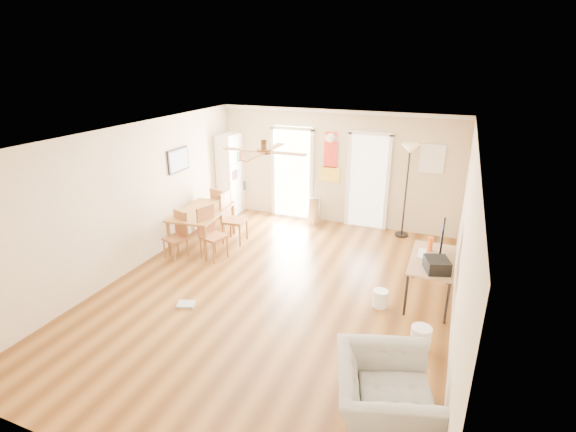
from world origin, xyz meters
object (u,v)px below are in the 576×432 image
at_px(printer, 437,265).
at_px(armchair, 385,398).
at_px(dining_chair_right_a, 235,218).
at_px(dining_chair_far, 223,208).
at_px(wastebasket_a, 380,298).
at_px(trash_can, 314,210).
at_px(dining_chair_right_b, 213,234).
at_px(dining_table, 203,227).
at_px(computer_desk, 430,279).
at_px(wastebasket_b, 421,338).
at_px(torchiere_lamp, 406,191).
at_px(dining_chair_near, 175,236).
at_px(bookshelf, 232,174).

height_order(printer, armchair, printer).
xyz_separation_m(dining_chair_right_a, dining_chair_far, (-0.63, 0.61, -0.06)).
xyz_separation_m(dining_chair_right_a, wastebasket_a, (3.30, -1.36, -0.39)).
distance_m(trash_can, wastebasket_a, 3.61).
relative_size(dining_chair_right_b, wastebasket_a, 3.67).
xyz_separation_m(dining_table, printer, (4.60, -0.87, 0.43)).
bearing_deg(dining_table, computer_desk, -6.09).
bearing_deg(trash_can, dining_chair_far, -152.09).
bearing_deg(wastebasket_b, trash_can, 126.44).
bearing_deg(torchiere_lamp, computer_desk, -73.07).
height_order(dining_chair_near, trash_can, dining_chair_near).
relative_size(wastebasket_a, wastebasket_b, 0.88).
bearing_deg(computer_desk, wastebasket_b, -89.46).
distance_m(printer, wastebasket_b, 1.15).
bearing_deg(printer, wastebasket_b, -113.39).
relative_size(dining_table, armchair, 1.30).
xyz_separation_m(dining_table, wastebasket_a, (3.85, -1.00, -0.23)).
bearing_deg(armchair, wastebasket_a, -5.44).
bearing_deg(printer, armchair, -116.32).
height_order(dining_chair_right_a, dining_chair_right_b, dining_chair_right_a).
distance_m(bookshelf, torchiere_lamp, 4.15).
height_order(dining_chair_right_a, trash_can, dining_chair_right_a).
relative_size(dining_table, dining_chair_right_a, 1.39).
distance_m(bookshelf, dining_chair_near, 2.78).
relative_size(dining_chair_near, computer_desk, 0.68).
height_order(dining_chair_near, wastebasket_b, dining_chair_near).
bearing_deg(wastebasket_b, dining_chair_near, 167.05).
bearing_deg(wastebasket_b, wastebasket_a, 130.13).
bearing_deg(wastebasket_a, dining_chair_near, 176.22).
relative_size(dining_chair_far, computer_desk, 0.71).
xyz_separation_m(dining_chair_near, torchiere_lamp, (3.92, 2.74, 0.55)).
distance_m(dining_table, dining_chair_right_a, 0.67).
relative_size(bookshelf, trash_can, 2.99).
relative_size(dining_chair_right_a, dining_chair_far, 1.14).
relative_size(dining_chair_right_a, trash_can, 1.62).
relative_size(dining_table, wastebasket_a, 5.38).
bearing_deg(dining_chair_right_b, printer, -78.99).
bearing_deg(dining_chair_right_b, wastebasket_b, -92.02).
xyz_separation_m(dining_chair_right_a, torchiere_lamp, (3.21, 1.65, 0.47)).
bearing_deg(computer_desk, torchiere_lamp, 106.93).
bearing_deg(dining_chair_right_b, wastebasket_a, -82.46).
xyz_separation_m(dining_chair_near, trash_can, (1.92, 2.68, -0.12)).
height_order(dining_chair_right_a, wastebasket_b, dining_chair_right_a).
bearing_deg(dining_chair_right_b, computer_desk, -73.48).
distance_m(dining_table, computer_desk, 4.55).
bearing_deg(wastebasket_a, dining_chair_far, 153.41).
bearing_deg(dining_chair_far, dining_chair_right_b, 127.01).
bearing_deg(dining_chair_right_a, dining_chair_far, 41.35).
height_order(bookshelf, dining_chair_far, bookshelf).
bearing_deg(printer, dining_chair_near, 159.11).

